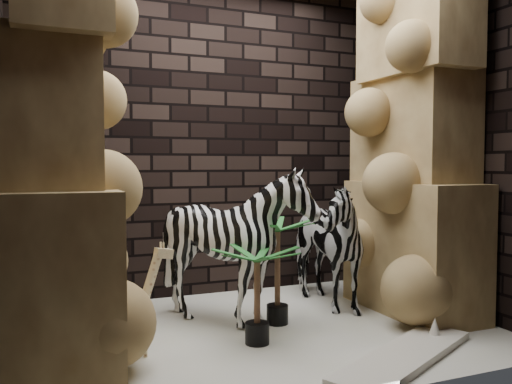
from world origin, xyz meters
name	(u,v)px	position (x,y,z in m)	size (l,w,h in m)	color
floor	(258,331)	(0.00, 0.00, 0.00)	(3.50, 3.50, 0.00)	silver
wall_back	(208,139)	(0.00, 1.25, 1.50)	(3.50, 3.50, 0.00)	black
wall_front	(351,116)	(0.00, -1.25, 1.50)	(3.50, 3.50, 0.00)	black
wall_right	(445,136)	(1.75, 0.00, 1.50)	(3.00, 3.00, 0.00)	black
rock_pillar_left	(55,125)	(-1.40, 0.00, 1.50)	(0.68, 1.30, 3.00)	tan
rock_pillar_right	(414,135)	(1.42, 0.00, 1.50)	(0.58, 1.25, 3.00)	tan
zebra_right	(319,233)	(0.77, 0.46, 0.64)	(0.59, 1.09, 1.29)	white
zebra_left	(235,254)	(-0.10, 0.21, 0.56)	(0.99, 1.23, 1.12)	white
giraffe_toy	(129,301)	(-0.99, -0.21, 0.38)	(0.39, 0.13, 0.75)	beige
palm_front	(277,271)	(0.21, 0.11, 0.42)	(0.36, 0.36, 0.84)	#266F22
palm_back	(257,295)	(-0.11, -0.26, 0.35)	(0.36, 0.36, 0.69)	#266F22
surfboard	(405,357)	(0.64, -0.91, 0.03)	(1.38, 0.34, 0.05)	beige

